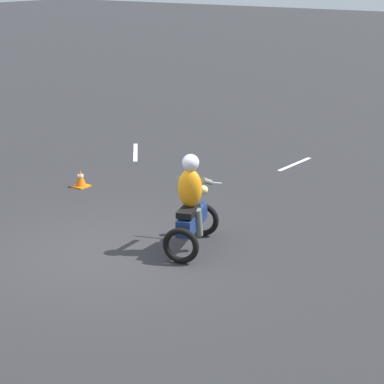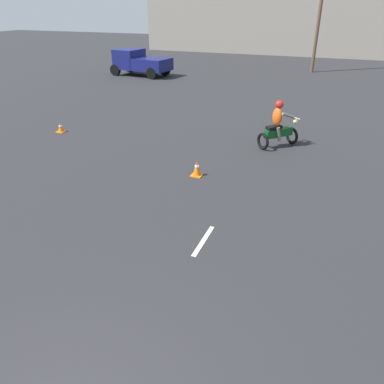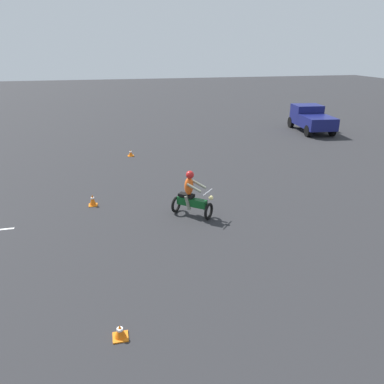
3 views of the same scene
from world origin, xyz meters
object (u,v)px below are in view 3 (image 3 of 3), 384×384
object	(u,v)px
pickup_truck	(311,118)
traffic_cone_mid_left	(93,200)
motorcycle_rider_background	(191,196)
traffic_cone_mid_center	(131,153)
traffic_cone_near_left	(120,332)

from	to	relation	value
pickup_truck	traffic_cone_mid_left	world-z (taller)	pickup_truck
traffic_cone_mid_left	motorcycle_rider_background	bearing A→B (deg)	63.77
motorcycle_rider_background	traffic_cone_mid_left	bearing A→B (deg)	-75.87
motorcycle_rider_background	pickup_truck	world-z (taller)	pickup_truck
pickup_truck	traffic_cone_mid_left	size ratio (longest dim) A/B	9.57
traffic_cone_mid_center	traffic_cone_mid_left	distance (m)	6.84
motorcycle_rider_background	traffic_cone_mid_center	distance (m)	8.42
traffic_cone_near_left	traffic_cone_mid_center	xyz separation A→B (m)	(-13.80, 1.21, 0.02)
traffic_cone_near_left	traffic_cone_mid_center	distance (m)	13.85
traffic_cone_mid_center	pickup_truck	bearing A→B (deg)	105.76
pickup_truck	traffic_cone_mid_center	size ratio (longest dim) A/B	12.02
pickup_truck	traffic_cone_mid_left	distance (m)	17.93
pickup_truck	motorcycle_rider_background	bearing A→B (deg)	-127.60
pickup_truck	traffic_cone_near_left	size ratio (longest dim) A/B	13.46
traffic_cone_near_left	traffic_cone_mid_left	world-z (taller)	traffic_cone_mid_left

